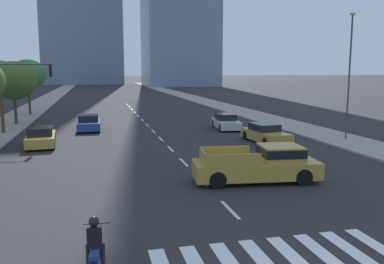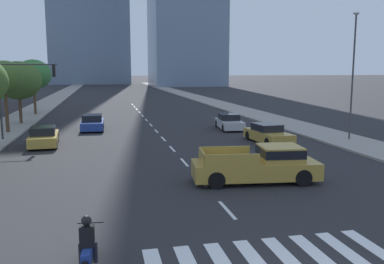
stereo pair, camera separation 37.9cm
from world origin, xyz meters
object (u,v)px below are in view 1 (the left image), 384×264
object	(u,v)px
pickup_truck	(262,164)
street_tree_fifth	(28,75)
sedan_silver_3	(226,122)
sedan_gold_1	(265,134)
traffic_signal_far	(18,84)
sedan_gold_2	(41,137)
street_tree_third	(0,78)
street_lamp_east	(350,68)
sedan_blue_0	(89,123)
street_tree_fourth	(14,81)
motorcycle_trailing	(95,249)

from	to	relation	value
pickup_truck	street_tree_fifth	distance (m)	35.31
sedan_silver_3	street_tree_fifth	size ratio (longest dim) A/B	0.71
sedan_gold_1	traffic_signal_far	bearing A→B (deg)	-110.40
pickup_truck	sedan_silver_3	xyz separation A→B (m)	(3.70, 16.53, -0.21)
sedan_gold_2	street_tree_third	xyz separation A→B (m)	(-3.58, 6.20, 3.88)
traffic_signal_far	street_lamp_east	size ratio (longest dim) A/B	0.64
sedan_blue_0	sedan_silver_3	world-z (taller)	sedan_blue_0
sedan_blue_0	street_lamp_east	world-z (taller)	street_lamp_east
sedan_gold_2	traffic_signal_far	size ratio (longest dim) A/B	0.76
street_tree_third	street_tree_fourth	size ratio (longest dim) A/B	0.99
sedan_silver_3	street_tree_third	size ratio (longest dim) A/B	0.77
traffic_signal_far	street_tree_fifth	xyz separation A→B (m)	(-1.89, 17.69, 0.52)
sedan_gold_2	sedan_gold_1	bearing A→B (deg)	-101.52
pickup_truck	street_tree_fourth	distance (m)	27.77
pickup_truck	street_lamp_east	size ratio (longest dim) A/B	0.66
traffic_signal_far	street_tree_fifth	size ratio (longest dim) A/B	0.94
sedan_gold_1	street_tree_fourth	bearing A→B (deg)	-131.20
street_lamp_east	street_tree_fourth	world-z (taller)	street_lamp_east
street_tree_third	street_tree_fifth	bearing A→B (deg)	90.00
pickup_truck	sedan_gold_1	size ratio (longest dim) A/B	1.27
street_tree_third	sedan_silver_3	bearing A→B (deg)	-4.20
sedan_blue_0	street_tree_fourth	xyz separation A→B (m)	(-6.64, 4.92, 3.52)
traffic_signal_far	street_tree_third	bearing A→B (deg)	117.76
street_tree_third	pickup_truck	bearing A→B (deg)	-50.87
sedan_gold_2	traffic_signal_far	distance (m)	4.65
street_tree_third	street_tree_fifth	world-z (taller)	street_tree_fifth
sedan_gold_2	sedan_blue_0	bearing A→B (deg)	-27.75
sedan_blue_0	traffic_signal_far	world-z (taller)	traffic_signal_far
street_tree_third	street_tree_fifth	size ratio (longest dim) A/B	0.93
street_tree_fourth	street_tree_fifth	world-z (taller)	street_tree_fifth
pickup_truck	street_tree_third	distance (m)	23.32
motorcycle_trailing	pickup_truck	size ratio (longest dim) A/B	0.38
street_lamp_east	street_tree_third	xyz separation A→B (m)	(-24.88, 8.99, -0.73)
street_tree_fourth	sedan_silver_3	bearing A→B (deg)	-20.72
sedan_gold_1	sedan_silver_3	world-z (taller)	sedan_gold_1
sedan_silver_3	street_tree_fourth	bearing A→B (deg)	-106.10
sedan_gold_2	sedan_silver_3	size ratio (longest dim) A/B	0.99
sedan_blue_0	street_tree_fourth	distance (m)	8.98
motorcycle_trailing	sedan_gold_2	bearing A→B (deg)	14.83
street_tree_third	street_tree_fifth	distance (m)	14.09
sedan_gold_2	street_tree_fourth	distance (m)	12.79
motorcycle_trailing	sedan_silver_3	world-z (taller)	motorcycle_trailing
sedan_silver_3	sedan_gold_1	bearing A→B (deg)	9.95
motorcycle_trailing	street_tree_fourth	bearing A→B (deg)	17.28
street_tree_third	street_tree_fourth	xyz separation A→B (m)	(0.00, 5.56, -0.35)
street_lamp_east	street_tree_fourth	xyz separation A→B (m)	(-24.88, 14.55, -1.08)
sedan_blue_0	sedan_gold_1	world-z (taller)	sedan_blue_0
street_tree_fifth	sedan_gold_2	bearing A→B (deg)	-80.00
motorcycle_trailing	street_tree_fifth	size ratio (longest dim) A/B	0.37
sedan_gold_2	motorcycle_trailing	bearing A→B (deg)	-172.98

